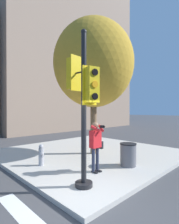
# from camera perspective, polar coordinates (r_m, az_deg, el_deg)

# --- Properties ---
(ground_plane) EXTENTS (160.00, 160.00, 0.00)m
(ground_plane) POSITION_cam_1_polar(r_m,az_deg,el_deg) (4.66, -1.23, -28.25)
(ground_plane) COLOR #424244
(sidewalk_corner) EXTENTS (8.00, 8.00, 0.13)m
(sidewalk_corner) POSITION_cam_1_polar(r_m,az_deg,el_deg) (9.30, -0.23, -13.07)
(sidewalk_corner) COLOR #BCB7AD
(sidewalk_corner) RESTS_ON ground_plane
(traffic_signal_pole) EXTENTS (0.53, 1.19, 4.37)m
(traffic_signal_pole) POSITION_cam_1_polar(r_m,az_deg,el_deg) (4.82, -2.22, 4.38)
(traffic_signal_pole) COLOR black
(traffic_signal_pole) RESTS_ON sidewalk_corner
(person_photographer) EXTENTS (0.58, 0.54, 1.71)m
(person_photographer) POSITION_cam_1_polar(r_m,az_deg,el_deg) (6.10, 2.11, -9.77)
(person_photographer) COLOR black
(person_photographer) RESTS_ON sidewalk_corner
(street_tree) EXTENTS (3.91, 3.91, 6.57)m
(street_tree) POSITION_cam_1_polar(r_m,az_deg,el_deg) (8.90, 1.33, 15.44)
(street_tree) COLOR brown
(street_tree) RESTS_ON sidewalk_corner
(fire_hydrant) EXTENTS (0.20, 0.26, 0.81)m
(fire_hydrant) POSITION_cam_1_polar(r_m,az_deg,el_deg) (7.16, -15.49, -13.37)
(fire_hydrant) COLOR #99999E
(fire_hydrant) RESTS_ON sidewalk_corner
(trash_bin) EXTENTS (0.63, 0.63, 0.86)m
(trash_bin) POSITION_cam_1_polar(r_m,az_deg,el_deg) (7.01, 12.51, -13.40)
(trash_bin) COLOR #5B5B60
(trash_bin) RESTS_ON sidewalk_corner
(building_right) EXTENTS (18.18, 10.19, 20.46)m
(building_right) POSITION_cam_1_polar(r_m,az_deg,el_deg) (25.56, -8.99, 18.70)
(building_right) COLOR gray
(building_right) RESTS_ON ground_plane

